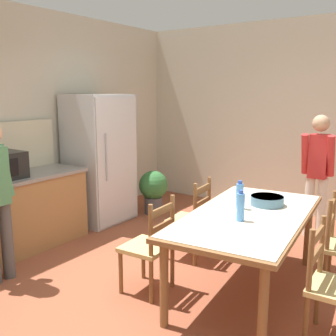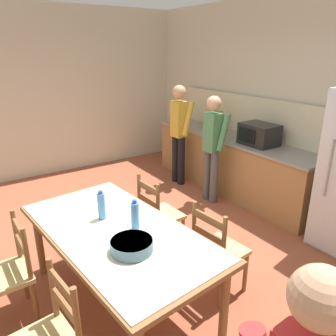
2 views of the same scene
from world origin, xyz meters
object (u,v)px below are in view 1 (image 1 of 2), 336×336
at_px(serving_bowl, 267,200).
at_px(potted_plant, 153,189).
at_px(chair_side_far_right, 191,220).
at_px(chair_side_near_left, 333,286).
at_px(refrigerator, 100,159).
at_px(bottle_off_centre, 240,196).
at_px(chair_side_far_left, 150,246).
at_px(person_by_table, 318,170).
at_px(dining_table, 248,221).
at_px(bottle_near_centre, 241,207).

bearing_deg(serving_bowl, potted_plant, 63.66).
xyz_separation_m(chair_side_far_right, chair_side_near_left, (-0.71, -1.65, 0.00)).
distance_m(refrigerator, bottle_off_centre, 2.54).
bearing_deg(chair_side_far_left, bottle_off_centre, 131.80).
bearing_deg(chair_side_far_right, chair_side_far_left, 0.63).
xyz_separation_m(refrigerator, bottle_off_centre, (-0.66, -2.45, -0.02)).
distance_m(refrigerator, potted_plant, 0.97).
bearing_deg(person_by_table, chair_side_far_left, -22.82).
height_order(serving_bowl, potted_plant, serving_bowl).
bearing_deg(serving_bowl, dining_table, 173.47).
bearing_deg(refrigerator, person_by_table, -68.50).
height_order(bottle_off_centre, serving_bowl, bottle_off_centre).
height_order(serving_bowl, chair_side_near_left, chair_side_near_left).
bearing_deg(dining_table, bottle_near_centre, -174.26).
xyz_separation_m(bottle_off_centre, potted_plant, (1.35, 2.02, -0.50)).
bearing_deg(potted_plant, chair_side_far_left, -143.93).
distance_m(dining_table, person_by_table, 1.83).
distance_m(refrigerator, serving_bowl, 2.66).
xyz_separation_m(bottle_off_centre, chair_side_near_left, (-0.44, -0.96, -0.44)).
bearing_deg(dining_table, bottle_off_centre, 57.50).
distance_m(person_by_table, potted_plant, 2.38).
bearing_deg(refrigerator, chair_side_far_right, -102.30).
bearing_deg(bottle_near_centre, chair_side_far_left, 109.76).
bearing_deg(chair_side_far_left, serving_bowl, 134.99).
height_order(dining_table, chair_side_far_right, chair_side_far_right).
distance_m(refrigerator, chair_side_far_left, 2.28).
bearing_deg(bottle_near_centre, serving_bowl, -1.49).
distance_m(serving_bowl, chair_side_far_left, 1.22).
bearing_deg(bottle_off_centre, chair_side_near_left, -114.60).
distance_m(dining_table, chair_side_near_left, 0.93).
xyz_separation_m(bottle_near_centre, chair_side_near_left, (-0.11, -0.80, -0.44)).
height_order(refrigerator, chair_side_far_left, refrigerator).
xyz_separation_m(refrigerator, chair_side_far_right, (-0.38, -1.76, -0.46)).
height_order(chair_side_far_left, potted_plant, chair_side_far_left).
relative_size(chair_side_far_left, potted_plant, 1.36).
bearing_deg(potted_plant, dining_table, -123.60).
bearing_deg(potted_plant, chair_side_far_right, -128.96).
xyz_separation_m(bottle_near_centre, person_by_table, (2.05, -0.11, -0.00)).
xyz_separation_m(dining_table, serving_bowl, (0.35, -0.04, 0.13)).
height_order(dining_table, potted_plant, dining_table).
relative_size(refrigerator, potted_plant, 2.72).
bearing_deg(dining_table, serving_bowl, -6.53).
distance_m(dining_table, chair_side_far_left, 0.93).
bearing_deg(chair_side_far_right, chair_side_near_left, 61.61).
bearing_deg(dining_table, refrigerator, 74.03).
bearing_deg(bottle_off_centre, person_by_table, -8.93).
height_order(chair_side_far_right, potted_plant, chair_side_far_right).
height_order(refrigerator, person_by_table, refrigerator).
distance_m(dining_table, bottle_near_centre, 0.31).
relative_size(serving_bowl, potted_plant, 0.48).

